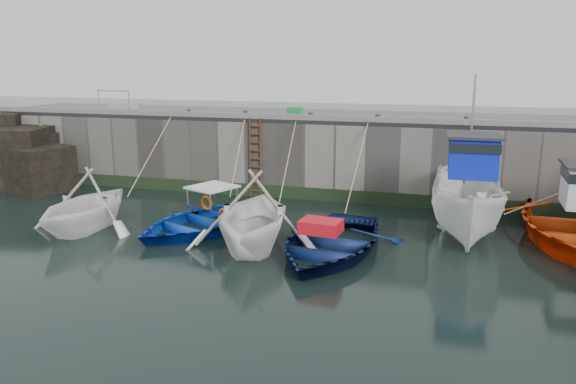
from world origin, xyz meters
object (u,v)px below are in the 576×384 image
(bollard_d, at_px, (378,118))
(boat_near_white, at_px, (87,229))
(ladder, at_px, (255,158))
(fish_crate, at_px, (295,111))
(boat_far_white, at_px, (468,203))
(bollard_e, at_px, (466,120))
(bollard_a, at_px, (189,113))
(bollard_c, at_px, (311,116))
(boat_near_blue, at_px, (202,229))
(boat_near_blacktrim, at_px, (254,246))
(boat_near_navy, at_px, (329,252))
(bollard_b, at_px, (246,114))

(bollard_d, bearing_deg, boat_near_white, -144.98)
(ladder, relative_size, fish_crate, 5.50)
(boat_far_white, distance_m, bollard_e, 3.92)
(bollard_a, relative_size, bollard_e, 1.00)
(bollard_c, distance_m, bollard_e, 5.80)
(boat_near_blue, bearing_deg, bollard_e, 55.62)
(boat_near_blacktrim, bearing_deg, ladder, 97.24)
(boat_far_white, relative_size, bollard_c, 21.78)
(bollard_a, xyz_separation_m, bollard_d, (7.80, 0.00, 0.00))
(bollard_d, bearing_deg, bollard_c, 180.00)
(boat_far_white, bearing_deg, boat_near_navy, -143.41)
(bollard_d, distance_m, bollard_e, 3.20)
(bollard_b, bearing_deg, boat_near_blacktrim, -68.26)
(boat_near_blue, height_order, boat_near_navy, boat_near_navy)
(bollard_b, bearing_deg, boat_near_blue, -86.78)
(bollard_c, distance_m, bollard_d, 2.60)
(boat_near_blue, relative_size, boat_near_navy, 0.94)
(bollard_b, bearing_deg, fish_crate, 52.84)
(boat_near_navy, height_order, fish_crate, fish_crate)
(boat_near_white, xyz_separation_m, bollard_a, (0.89, 6.09, 3.30))
(boat_near_blue, xyz_separation_m, bollard_c, (2.41, 5.10, 3.30))
(bollard_b, bearing_deg, boat_near_white, -119.10)
(ladder, height_order, fish_crate, fish_crate)
(boat_near_white, relative_size, bollard_e, 15.72)
(boat_near_blacktrim, xyz_separation_m, bollard_c, (0.21, 6.24, 3.30))
(bollard_a, bearing_deg, bollard_c, 0.00)
(boat_near_blue, bearing_deg, boat_near_blacktrim, -3.64)
(boat_near_blacktrim, relative_size, boat_near_navy, 0.90)
(boat_near_blacktrim, xyz_separation_m, boat_far_white, (6.16, 3.07, 1.00))
(boat_near_white, distance_m, bollard_d, 11.11)
(ladder, distance_m, bollard_d, 5.11)
(bollard_d, bearing_deg, bollard_a, 180.00)
(ladder, bearing_deg, fish_crate, 66.58)
(ladder, distance_m, bollard_b, 1.81)
(bollard_a, height_order, bollard_b, same)
(boat_near_navy, relative_size, fish_crate, 9.35)
(boat_near_blue, height_order, bollard_a, bollard_a)
(bollard_a, height_order, bollard_d, same)
(bollard_a, height_order, bollard_e, same)
(boat_near_blacktrim, bearing_deg, bollard_a, 117.28)
(boat_near_white, bearing_deg, boat_near_blue, 15.38)
(ladder, distance_m, fish_crate, 3.06)
(boat_near_white, bearing_deg, fish_crate, 59.03)
(boat_near_white, bearing_deg, boat_far_white, 13.88)
(boat_near_blue, distance_m, bollard_d, 7.87)
(boat_near_navy, bearing_deg, boat_near_blue, 173.00)
(bollard_a, bearing_deg, boat_near_navy, -40.13)
(bollard_e, bearing_deg, bollard_b, 180.00)
(bollard_c, bearing_deg, ladder, -171.33)
(bollard_e, bearing_deg, ladder, -177.60)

